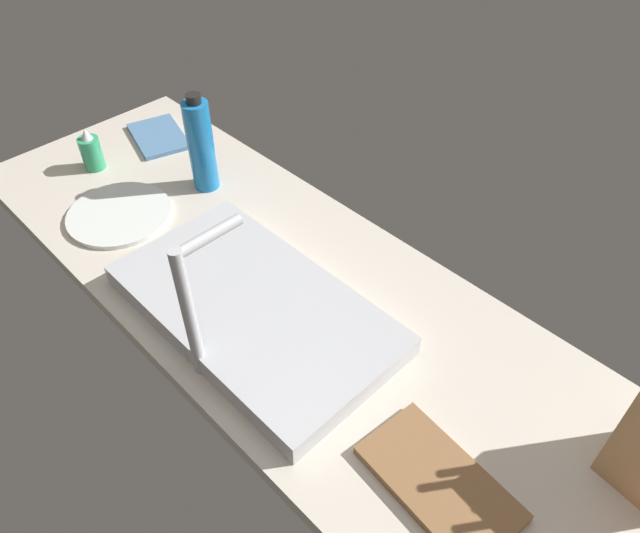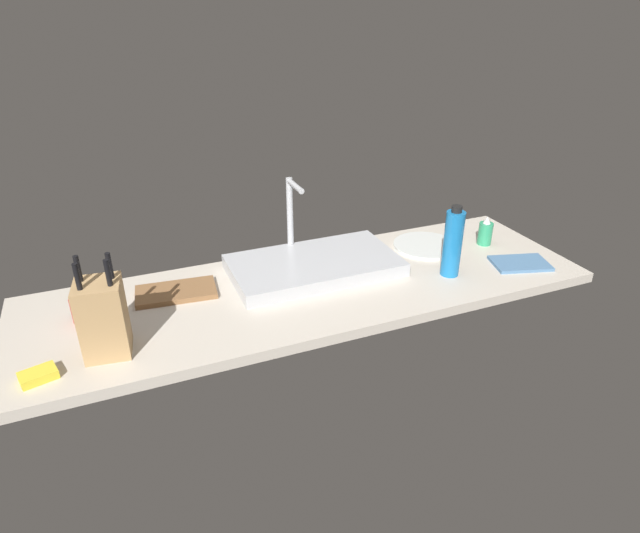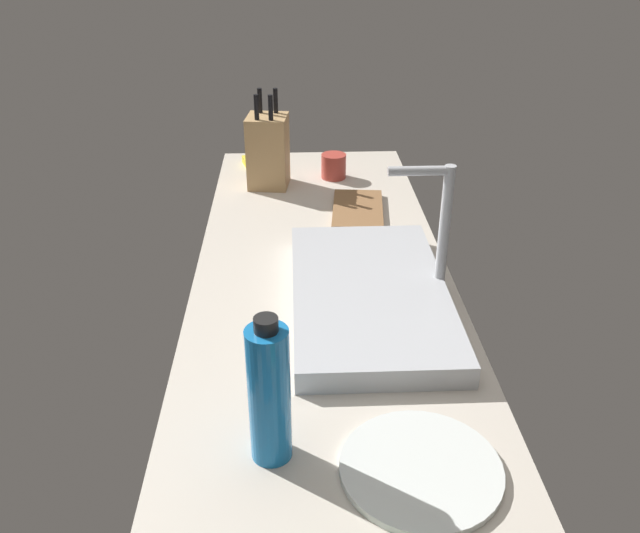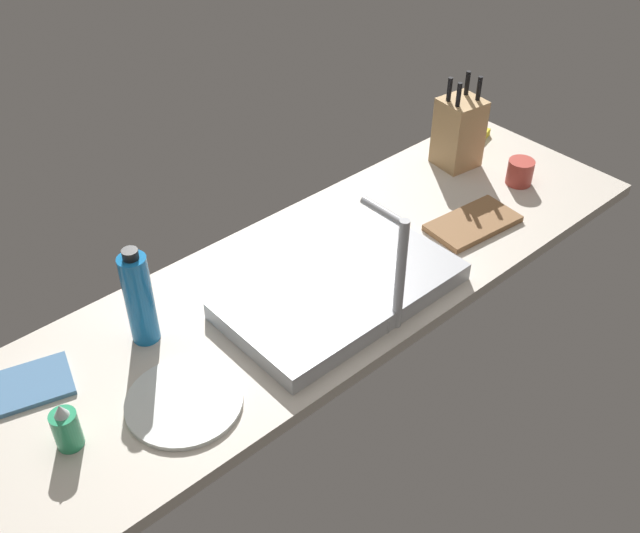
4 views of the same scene
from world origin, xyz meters
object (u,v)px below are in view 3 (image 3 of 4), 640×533
at_px(dinner_plate, 421,469).
at_px(coffee_mug, 334,166).
at_px(faucet, 439,224).
at_px(knife_block, 268,151).
at_px(dish_sponge, 253,162).
at_px(water_bottle, 269,394).
at_px(cutting_board, 358,210).
at_px(sink_basin, 369,295).

distance_m(dinner_plate, coffee_mug, 1.26).
bearing_deg(faucet, knife_block, -150.87).
xyz_separation_m(faucet, dish_sponge, (-0.86, -0.44, -0.17)).
xyz_separation_m(knife_block, water_bottle, (1.15, 0.03, 0.01)).
bearing_deg(knife_block, faucet, 36.27).
xyz_separation_m(cutting_board, dinner_plate, (0.98, 0.01, -0.00)).
distance_m(faucet, dinner_plate, 0.56).
bearing_deg(cutting_board, dinner_plate, 0.33).
bearing_deg(water_bottle, coffee_mug, 171.81).
bearing_deg(coffee_mug, knife_block, -74.72).
relative_size(sink_basin, water_bottle, 2.30).
height_order(faucet, water_bottle, faucet).
bearing_deg(dish_sponge, coffee_mug, 64.96).
xyz_separation_m(faucet, coffee_mug, (-0.74, -0.18, -0.14)).
bearing_deg(dinner_plate, water_bottle, -101.82).
bearing_deg(cutting_board, knife_block, -131.19).
bearing_deg(faucet, water_bottle, -36.67).
distance_m(sink_basin, coffee_mug, 0.77).
bearing_deg(faucet, dinner_plate, -12.88).
distance_m(water_bottle, coffee_mug, 1.22).
xyz_separation_m(sink_basin, cutting_board, (-0.49, 0.02, -0.02)).
relative_size(faucet, cutting_board, 1.18).
relative_size(cutting_board, coffee_mug, 3.30).
height_order(sink_basin, cutting_board, sink_basin).
bearing_deg(sink_basin, coffee_mug, -177.77).
distance_m(sink_basin, cutting_board, 0.49).
xyz_separation_m(water_bottle, dish_sponge, (-1.33, -0.09, -0.11)).
xyz_separation_m(faucet, knife_block, (-0.68, -0.38, -0.07)).
bearing_deg(coffee_mug, cutting_board, 10.42).
distance_m(cutting_board, dish_sponge, 0.51).
bearing_deg(sink_basin, water_bottle, -24.93).
relative_size(sink_basin, dinner_plate, 2.35).
distance_m(faucet, dish_sponge, 0.98).
relative_size(water_bottle, coffee_mug, 3.28).
bearing_deg(coffee_mug, water_bottle, -8.19).
bearing_deg(faucet, dish_sponge, -153.05).
xyz_separation_m(dinner_plate, dish_sponge, (-1.38, -0.32, 0.01)).
bearing_deg(sink_basin, dinner_plate, 3.19).
xyz_separation_m(sink_basin, faucet, (-0.03, 0.15, 0.15)).
xyz_separation_m(faucet, cutting_board, (-0.46, -0.12, -0.17)).
relative_size(sink_basin, faucet, 1.94).
bearing_deg(sink_basin, knife_block, -161.77).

